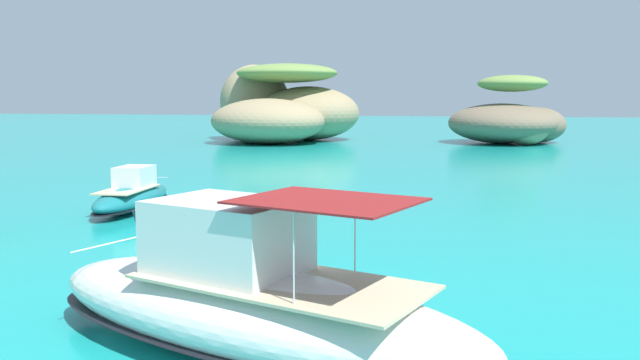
# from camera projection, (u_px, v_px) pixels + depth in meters

# --- Properties ---
(ground_plane) EXTENTS (400.00, 400.00, 0.00)m
(ground_plane) POSITION_uv_depth(u_px,v_px,m) (268.00, 319.00, 15.22)
(ground_plane) COLOR teal
(islet_large) EXTENTS (23.74, 26.00, 9.89)m
(islet_large) POSITION_uv_depth(u_px,v_px,m) (279.00, 111.00, 82.94)
(islet_large) COLOR #9E8966
(islet_large) RESTS_ON ground
(islet_small) EXTENTS (17.18, 17.96, 8.14)m
(islet_small) POSITION_uv_depth(u_px,v_px,m) (510.00, 120.00, 77.47)
(islet_small) COLOR #756651
(islet_small) RESTS_ON ground
(motorboat_white) EXTENTS (11.12, 6.15, 3.33)m
(motorboat_white) POSITION_uv_depth(u_px,v_px,m) (247.00, 303.00, 13.04)
(motorboat_white) COLOR white
(motorboat_white) RESTS_ON ground
(motorboat_teal) EXTENTS (2.85, 7.13, 2.05)m
(motorboat_teal) POSITION_uv_depth(u_px,v_px,m) (132.00, 196.00, 30.27)
(motorboat_teal) COLOR #19727A
(motorboat_teal) RESTS_ON ground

